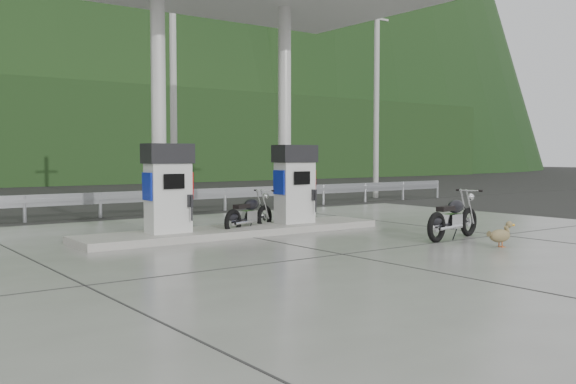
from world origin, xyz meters
TOP-DOWN VIEW (x-y plane):
  - ground at (0.00, 0.00)m, footprint 160.00×160.00m
  - forecourt_apron at (0.00, 0.00)m, footprint 18.00×14.00m
  - pump_island at (0.00, 2.50)m, footprint 7.00×1.40m
  - gas_pump_left at (-1.60, 2.50)m, footprint 0.95×0.55m
  - gas_pump_right at (1.60, 2.50)m, footprint 0.95×0.55m
  - canopy_column_left at (-1.60, 2.90)m, footprint 0.30×0.30m
  - canopy_column_right at (1.60, 2.90)m, footprint 0.30×0.30m
  - guardrail at (0.00, 8.00)m, footprint 26.00×0.16m
  - road at (0.00, 11.50)m, footprint 60.00×7.00m
  - utility_pole_b at (2.00, 9.50)m, footprint 0.22×0.22m
  - utility_pole_c at (11.00, 9.50)m, footprint 0.22×0.22m
  - motorcycle_left at (0.46, 2.68)m, footprint 1.77×1.15m
  - motorcycle_right at (3.17, -0.81)m, footprint 1.90×0.91m
  - duck at (2.95, -2.08)m, footprint 0.59×0.26m

SIDE VIEW (x-z plane):
  - ground at x=0.00m, z-range 0.00..0.00m
  - road at x=0.00m, z-range 0.00..0.01m
  - forecourt_apron at x=0.00m, z-range 0.00..0.02m
  - pump_island at x=0.00m, z-range 0.02..0.17m
  - duck at x=2.95m, z-range 0.02..0.43m
  - motorcycle_left at x=0.46m, z-range 0.02..0.82m
  - motorcycle_right at x=3.17m, z-range 0.02..0.89m
  - guardrail at x=0.00m, z-range 0.00..1.42m
  - gas_pump_left at x=-1.60m, z-range 0.17..1.97m
  - gas_pump_right at x=1.60m, z-range 0.17..1.97m
  - canopy_column_left at x=-1.60m, z-range 0.17..5.17m
  - canopy_column_right at x=1.60m, z-range 0.17..5.17m
  - utility_pole_b at x=2.00m, z-range 0.00..8.00m
  - utility_pole_c at x=11.00m, z-range 0.00..8.00m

